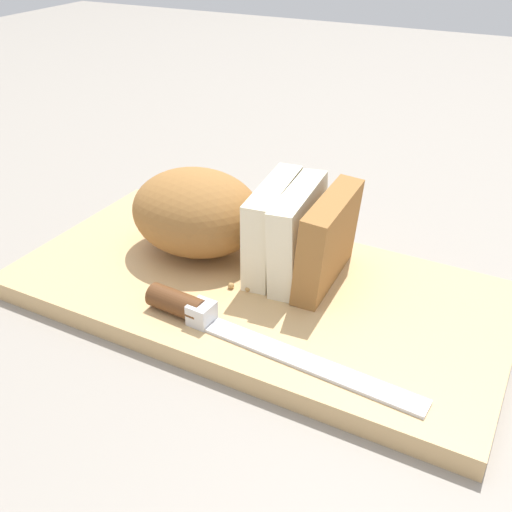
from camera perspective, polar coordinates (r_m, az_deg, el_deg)
The scene contains 8 objects.
ground_plane at distance 0.60m, azimuth 0.00°, elevation -4.09°, with size 3.00×3.00×0.00m, color gray.
cutting_board at distance 0.59m, azimuth 0.00°, elevation -3.31°, with size 0.48×0.24×0.02m, color tan.
bread_loaf at distance 0.61m, azimuth -2.43°, elevation 3.52°, with size 0.23×0.12×0.09m.
bread_knife at distance 0.52m, azimuth -4.25°, elevation -5.95°, with size 0.26×0.04×0.02m.
crumb_near_knife at distance 0.66m, azimuth -1.95°, elevation 1.80°, with size 0.01×0.01×0.01m, color tan.
crumb_near_loaf at distance 0.57m, azimuth -0.75°, elevation -3.17°, with size 0.01×0.01×0.01m, color tan.
crumb_stray_left at distance 0.58m, azimuth -2.39°, elevation -2.83°, with size 0.01×0.01×0.01m, color tan.
crumb_stray_right at distance 0.64m, azimuth -5.30°, elevation 0.50°, with size 0.00×0.00×0.00m, color tan.
Camera 1 is at (0.22, -0.44, 0.34)m, focal length 42.07 mm.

